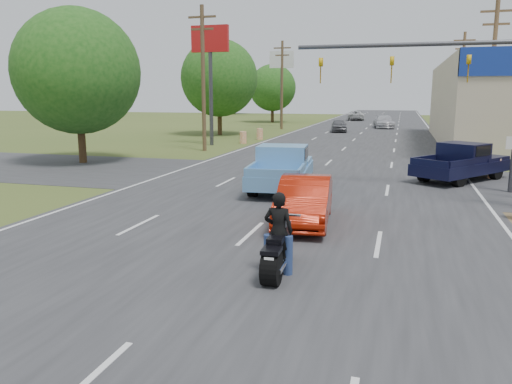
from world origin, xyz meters
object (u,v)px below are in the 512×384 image
(blue_pickup, at_px, (282,167))
(rider, at_px, (278,236))
(motorcycle, at_px, (278,252))
(distant_car_silver, at_px, (384,122))
(distant_car_grey, at_px, (339,126))
(navy_pickup, at_px, (463,162))
(red_convertible, at_px, (305,201))
(distant_car_white, at_px, (356,116))

(blue_pickup, bearing_deg, rider, -82.37)
(motorcycle, distance_m, rider, 0.36)
(distant_car_silver, bearing_deg, distant_car_grey, -126.89)
(rider, height_order, navy_pickup, rider)
(red_convertible, xyz_separation_m, blue_pickup, (-1.99, 5.47, 0.22))
(navy_pickup, height_order, distant_car_white, navy_pickup)
(red_convertible, distance_m, distant_car_silver, 47.65)
(red_convertible, height_order, distant_car_white, distant_car_white)
(blue_pickup, height_order, distant_car_white, blue_pickup)
(blue_pickup, bearing_deg, distant_car_grey, 87.84)
(red_convertible, xyz_separation_m, rider, (0.28, -4.60, 0.17))
(red_convertible, bearing_deg, distant_car_grey, 90.01)
(motorcycle, height_order, distant_car_silver, distant_car_silver)
(red_convertible, xyz_separation_m, motorcycle, (0.28, -4.67, -0.18))
(distant_car_grey, bearing_deg, rider, -92.74)
(motorcycle, distance_m, blue_pickup, 10.40)
(distant_car_grey, bearing_deg, navy_pickup, -80.40)
(motorcycle, height_order, navy_pickup, navy_pickup)
(motorcycle, xyz_separation_m, distant_car_white, (-4.54, 70.25, 0.21))
(red_convertible, bearing_deg, navy_pickup, 55.20)
(red_convertible, height_order, blue_pickup, blue_pickup)
(rider, relative_size, navy_pickup, 0.32)
(blue_pickup, relative_size, navy_pickup, 1.06)
(distant_car_grey, xyz_separation_m, distant_car_silver, (4.42, 8.03, 0.09))
(motorcycle, bearing_deg, distant_car_silver, 87.63)
(blue_pickup, relative_size, distant_car_grey, 1.44)
(motorcycle, height_order, rider, rider)
(red_convertible, relative_size, rider, 2.46)
(navy_pickup, height_order, distant_car_silver, navy_pickup)
(motorcycle, relative_size, blue_pickup, 0.41)
(motorcycle, relative_size, navy_pickup, 0.44)
(blue_pickup, bearing_deg, navy_pickup, 25.53)
(blue_pickup, bearing_deg, distant_car_silver, 81.28)
(navy_pickup, bearing_deg, distant_car_silver, 133.79)
(distant_car_silver, bearing_deg, motorcycle, -98.49)
(navy_pickup, bearing_deg, motorcycle, -73.73)
(rider, xyz_separation_m, navy_pickup, (5.34, 14.58, -0.00))
(red_convertible, relative_size, distant_car_white, 0.81)
(rider, distance_m, blue_pickup, 10.32)
(motorcycle, relative_size, distant_car_white, 0.45)
(motorcycle, bearing_deg, red_convertible, 91.51)
(navy_pickup, xyz_separation_m, distant_car_grey, (-9.37, 29.63, -0.21))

